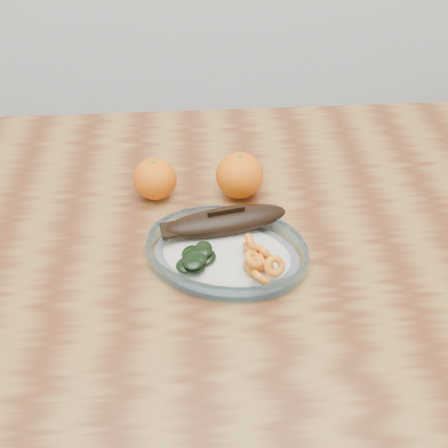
# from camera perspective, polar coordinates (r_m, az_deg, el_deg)

# --- Properties ---
(dining_table) EXTENTS (1.20, 0.80, 0.75)m
(dining_table) POSITION_cam_1_polar(r_m,az_deg,el_deg) (1.00, -2.83, -5.23)
(dining_table) COLOR #5F2F16
(dining_table) RESTS_ON ground
(plated_meal) EXTENTS (0.57, 0.57, 0.08)m
(plated_meal) POSITION_cam_1_polar(r_m,az_deg,el_deg) (0.87, 0.25, -2.61)
(plated_meal) COLOR white
(plated_meal) RESTS_ON dining_table
(orange_left) EXTENTS (0.08, 0.08, 0.08)m
(orange_left) POSITION_cam_1_polar(r_m,az_deg,el_deg) (0.99, -7.01, 4.58)
(orange_left) COLOR #FF4E05
(orange_left) RESTS_ON dining_table
(orange_right) EXTENTS (0.08, 0.08, 0.08)m
(orange_right) POSITION_cam_1_polar(r_m,az_deg,el_deg) (0.98, 1.59, 4.97)
(orange_right) COLOR #FF4E05
(orange_right) RESTS_ON dining_table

